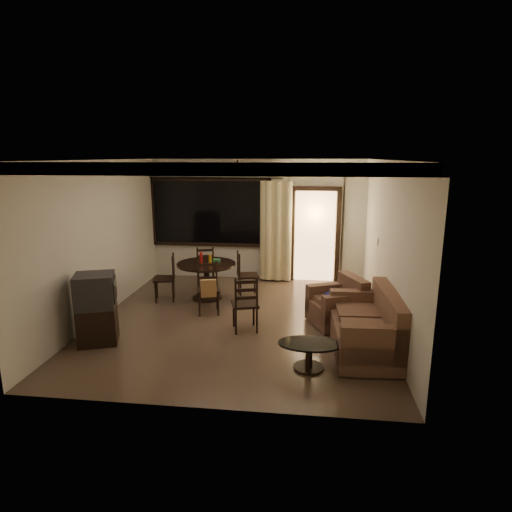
# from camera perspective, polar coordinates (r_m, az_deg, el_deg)

# --- Properties ---
(ground) EXTENTS (5.50, 5.50, 0.00)m
(ground) POSITION_cam_1_polar(r_m,az_deg,el_deg) (7.73, -2.27, -8.56)
(ground) COLOR #7F6651
(ground) RESTS_ON ground
(room_shell) EXTENTS (5.50, 6.70, 5.50)m
(room_shell) POSITION_cam_1_polar(r_m,az_deg,el_deg) (8.93, 3.20, 6.54)
(room_shell) COLOR beige
(room_shell) RESTS_ON ground
(dining_table) EXTENTS (1.19, 1.19, 0.96)m
(dining_table) POSITION_cam_1_polar(r_m,az_deg,el_deg) (8.76, -6.62, -1.95)
(dining_table) COLOR black
(dining_table) RESTS_ON ground
(dining_chair_west) EXTENTS (0.52, 0.52, 0.95)m
(dining_chair_west) POSITION_cam_1_polar(r_m,az_deg,el_deg) (8.86, -12.00, -4.04)
(dining_chair_west) COLOR black
(dining_chair_west) RESTS_ON ground
(dining_chair_east) EXTENTS (0.52, 0.52, 0.95)m
(dining_chair_east) POSITION_cam_1_polar(r_m,az_deg,el_deg) (8.90, -1.18, -3.66)
(dining_chair_east) COLOR black
(dining_chair_east) RESTS_ON ground
(dining_chair_south) EXTENTS (0.52, 0.56, 0.95)m
(dining_chair_south) POSITION_cam_1_polar(r_m,az_deg,el_deg) (8.02, -6.36, -5.49)
(dining_chair_south) COLOR black
(dining_chair_south) RESTS_ON ground
(dining_chair_north) EXTENTS (0.52, 0.52, 0.95)m
(dining_chair_north) POSITION_cam_1_polar(r_m,az_deg,el_deg) (9.60, -6.74, -2.50)
(dining_chair_north) COLOR black
(dining_chair_north) RESTS_ON ground
(tv_cabinet) EXTENTS (0.72, 0.69, 1.11)m
(tv_cabinet) POSITION_cam_1_polar(r_m,az_deg,el_deg) (7.11, -20.49, -6.59)
(tv_cabinet) COLOR black
(tv_cabinet) RESTS_ON ground
(sofa) EXTENTS (0.97, 1.74, 0.91)m
(sofa) POSITION_cam_1_polar(r_m,az_deg,el_deg) (6.65, 14.83, -9.33)
(sofa) COLOR #452D20
(sofa) RESTS_ON ground
(armchair) EXTENTS (1.08, 1.08, 0.82)m
(armchair) POSITION_cam_1_polar(r_m,az_deg,el_deg) (7.58, 11.00, -6.49)
(armchair) COLOR #452D20
(armchair) RESTS_ON ground
(coffee_table) EXTENTS (0.86, 0.52, 0.38)m
(coffee_table) POSITION_cam_1_polar(r_m,az_deg,el_deg) (6.04, 7.09, -12.51)
(coffee_table) COLOR black
(coffee_table) RESTS_ON ground
(side_chair) EXTENTS (0.53, 0.53, 0.97)m
(side_chair) POSITION_cam_1_polar(r_m,az_deg,el_deg) (7.21, -1.46, -7.74)
(side_chair) COLOR black
(side_chair) RESTS_ON ground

